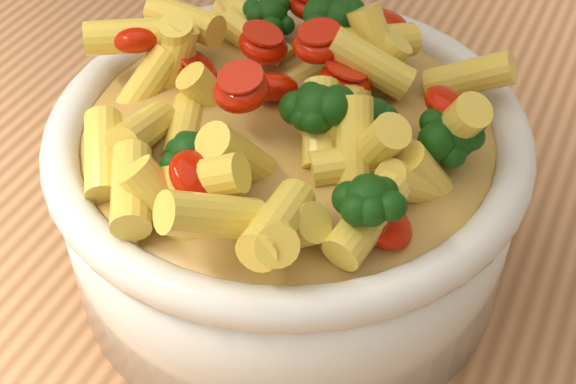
% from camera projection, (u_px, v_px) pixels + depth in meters
% --- Properties ---
extents(table, '(1.20, 0.80, 0.90)m').
position_uv_depth(table, '(268.00, 356.00, 0.55)').
color(table, tan).
rests_on(table, ground).
extents(serving_bowl, '(0.25, 0.25, 0.11)m').
position_uv_depth(serving_bowl, '(288.00, 190.00, 0.45)').
color(serving_bowl, white).
rests_on(serving_bowl, table).
extents(pasta_salad, '(0.20, 0.20, 0.04)m').
position_uv_depth(pasta_salad, '(288.00, 92.00, 0.40)').
color(pasta_salad, '#FFD550').
rests_on(pasta_salad, serving_bowl).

